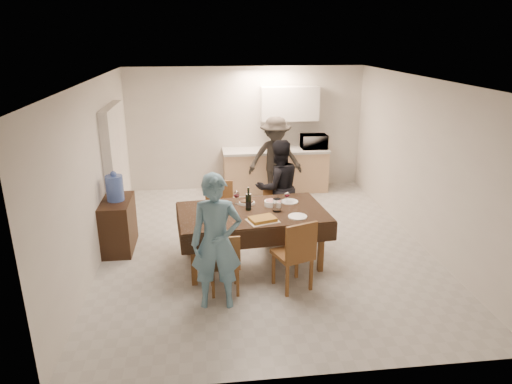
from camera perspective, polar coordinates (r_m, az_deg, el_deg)
The scene contains 33 objects.
floor at distance 7.40m, azimuth 1.06°, elevation -6.64°, with size 5.00×6.00×0.02m, color #B9B9B4.
ceiling at distance 6.69m, azimuth 1.19°, elevation 13.83°, with size 5.00×6.00×0.02m, color white.
wall_back at distance 9.83m, azimuth -1.27°, elevation 7.89°, with size 5.00×0.02×2.60m, color beige.
wall_front at distance 4.18m, azimuth 6.76°, elevation -8.33°, with size 5.00×0.02×2.60m, color beige.
wall_left at distance 7.05m, azimuth -19.45°, elevation 2.24°, with size 0.02×6.00×2.60m, color beige.
wall_right at distance 7.68m, azimuth 19.98°, elevation 3.50°, with size 0.02×6.00×2.60m, color beige.
stub_partition at distance 8.23m, azimuth -17.03°, elevation 3.02°, with size 0.15×1.40×2.10m, color silver.
kitchen_base_cabinet at distance 9.81m, azimuth 2.44°, elevation 2.61°, with size 2.20×0.60×0.86m, color tan.
kitchen_worktop at distance 9.69m, azimuth 2.48°, elevation 5.19°, with size 2.24×0.64×0.05m, color #AFAEA9.
upper_cabinet at distance 9.69m, azimuth 4.21°, elevation 10.97°, with size 1.20×0.34×0.70m, color silver.
dining_table at distance 6.55m, azimuth -0.47°, elevation -2.70°, with size 2.20×1.42×0.82m.
chair_near_left at distance 5.88m, azimuth -3.97°, elevation -8.22°, with size 0.40×0.40×0.46m.
chair_near_right at distance 5.93m, azimuth 4.80°, elevation -7.10°, with size 0.57×0.59×0.53m.
chair_far_left at distance 7.20m, azimuth -4.60°, elevation -2.22°, with size 0.47×0.47×0.53m.
chair_far_right at distance 7.33m, azimuth 2.46°, elevation -2.58°, with size 0.41×0.41×0.45m.
console at distance 7.45m, azimuth -16.79°, elevation -3.91°, with size 0.44×0.88×0.81m, color #302010.
water_jug at distance 7.25m, azimuth -17.25°, elevation 0.46°, with size 0.26×0.26×0.39m, color #5071C9.
wine_bottle at distance 6.52m, azimuth -0.96°, elevation -0.85°, with size 0.09×0.09×0.34m, color black, non-canonical shape.
water_pitcher at distance 6.50m, azimuth 2.64°, elevation -1.65°, with size 0.12×0.12×0.19m, color white.
savoury_tart at distance 6.19m, azimuth 0.84°, elevation -3.42°, with size 0.40×0.30×0.05m, color #A97B31.
salad_bowl at distance 6.73m, azimuth 1.90°, elevation -1.41°, with size 0.20×0.20×0.08m, color white.
mushroom_dish at distance 6.79m, azimuth -1.15°, elevation -1.40°, with size 0.21×0.21×0.04m, color white.
wine_glass_a at distance 6.24m, azimuth -5.25°, elevation -2.61°, with size 0.09×0.09×0.19m, color white, non-canonical shape.
wine_glass_b at distance 6.82m, azimuth 3.90°, elevation -0.72°, with size 0.08×0.08×0.18m, color white, non-canonical shape.
wine_glass_c at distance 6.77m, azimuth -2.43°, elevation -0.72°, with size 0.09×0.09×0.21m, color white, non-canonical shape.
plate_near_left at distance 6.23m, azimuth -5.67°, elevation -3.56°, with size 0.25×0.25×0.01m, color white.
plate_near_right at distance 6.35m, azimuth 5.22°, elevation -3.07°, with size 0.26×0.26×0.02m, color white.
plate_far_left at distance 6.78m, azimuth -5.79°, elevation -1.61°, with size 0.27×0.27×0.02m, color white.
plate_far_right at distance 6.90m, azimuth 4.22°, elevation -1.20°, with size 0.26×0.26×0.01m, color white.
microwave at distance 9.81m, azimuth 7.25°, elevation 6.28°, with size 0.54×0.37×0.30m, color silver.
person_near at distance 5.53m, azimuth -4.97°, elevation -6.28°, with size 0.62×0.41×1.70m, color #5C8AA1.
person_far at distance 7.59m, azimuth 2.79°, elevation 0.60°, with size 0.78×0.61×1.61m, color black.
person_kitchen at distance 9.26m, azimuth 2.42°, elevation 4.24°, with size 1.09×0.62×1.68m, color black.
Camera 1 is at (-0.92, -6.60, 3.22)m, focal length 32.00 mm.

